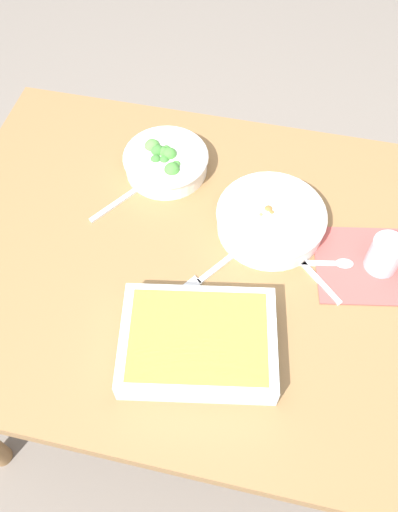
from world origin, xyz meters
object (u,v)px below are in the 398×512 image
broccoli_bowl (166,161)px  spoon_spare (325,263)px  stew_bowl (271,219)px  baking_dish (198,341)px  spoon_by_broccoli (128,195)px  spoon_by_stew (305,266)px  drink_cup (384,256)px  fork_on_table (211,272)px

broccoli_bowl → spoon_spare: 0.45m
stew_bowl → baking_dish: same height
stew_bowl → spoon_spare: size_ratio=1.41×
stew_bowl → spoon_by_broccoli: bearing=176.7°
stew_bowl → spoon_by_stew: 0.13m
drink_cup → spoon_spare: 0.12m
baking_dish → drink_cup: 0.44m
broccoli_bowl → spoon_by_stew: broccoli_bowl is taller
broccoli_bowl → spoon_by_stew: bearing=-29.7°
baking_dish → spoon_by_stew: 0.30m
fork_on_table → baking_dish: bearing=-86.4°
broccoli_bowl → fork_on_table: broccoli_bowl is taller
spoon_by_broccoli → fork_on_table: spoon_by_broccoli is taller
drink_cup → spoon_spare: drink_cup is taller
spoon_by_stew → fork_on_table: 0.21m
broccoli_bowl → baking_dish: size_ratio=0.62×
broccoli_bowl → spoon_by_stew: size_ratio=1.49×
drink_cup → fork_on_table: 0.37m
baking_dish → fork_on_table: 0.18m
drink_cup → spoon_by_stew: bearing=-166.6°
spoon_by_broccoli → spoon_spare: size_ratio=0.89×
stew_bowl → spoon_spare: 0.16m
spoon_by_broccoli → fork_on_table: bearing=-35.4°
broccoli_bowl → spoon_by_broccoli: (-0.07, -0.10, -0.03)m
broccoli_bowl → drink_cup: 0.55m
baking_dish → spoon_spare: (0.23, 0.25, -0.03)m
spoon_spare → fork_on_table: bearing=-162.5°
stew_bowl → baking_dish: (-0.09, -0.33, 0.00)m
spoon_by_stew → spoon_by_broccoli: bearing=166.0°
baking_dish → spoon_spare: size_ratio=1.91×
drink_cup → spoon_by_broccoli: bearing=173.2°
fork_on_table → spoon_by_broccoli: bearing=144.6°
baking_dish → spoon_by_stew: baking_dish is taller
stew_bowl → drink_cup: bearing=-11.5°
drink_cup → fork_on_table: bearing=-164.6°
baking_dish → drink_cup: size_ratio=3.94×
spoon_by_stew → fork_on_table: size_ratio=0.90×
broccoli_bowl → drink_cup: drink_cup is taller
stew_bowl → fork_on_table: bearing=-125.3°
spoon_by_stew → stew_bowl: bearing=136.2°
stew_bowl → broccoli_bowl: broccoli_bowl is taller
drink_cup → broccoli_bowl: bearing=161.9°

